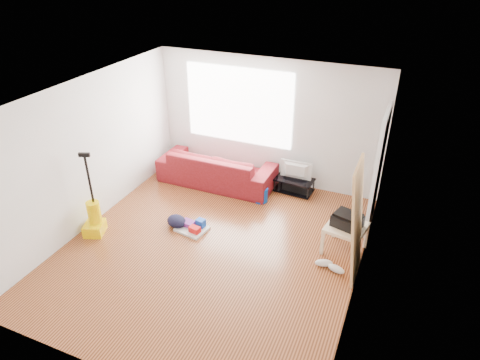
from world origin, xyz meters
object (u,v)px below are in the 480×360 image
at_px(side_table, 346,230).
at_px(bucket, 260,201).
at_px(cleaning_tray, 193,227).
at_px(tv_stand, 294,185).
at_px(vacuum, 94,219).
at_px(sofa, 217,182).
at_px(backpack, 177,226).

xyz_separation_m(side_table, bucket, (-1.74, 0.88, -0.40)).
xyz_separation_m(side_table, cleaning_tray, (-2.47, -0.44, -0.34)).
relative_size(tv_stand, bucket, 2.81).
bearing_deg(vacuum, cleaning_tray, 4.61).
bearing_deg(cleaning_tray, vacuum, -154.71).
bearing_deg(sofa, bucket, 163.47).
height_order(cleaning_tray, vacuum, vacuum).
relative_size(cleaning_tray, vacuum, 0.38).
xyz_separation_m(tv_stand, backpack, (-1.53, -1.92, -0.15)).
bearing_deg(bucket, tv_stand, 50.44).
bearing_deg(cleaning_tray, tv_stand, 57.50).
xyz_separation_m(bucket, cleaning_tray, (-0.73, -1.33, 0.05)).
bearing_deg(bucket, sofa, 163.47).
relative_size(bucket, backpack, 0.75).
relative_size(side_table, cleaning_tray, 1.19).
bearing_deg(vacuum, backpack, 9.79).
relative_size(tv_stand, vacuum, 0.52).
bearing_deg(sofa, vacuum, 63.79).
xyz_separation_m(sofa, cleaning_tray, (0.33, -1.64, 0.05)).
height_order(bucket, vacuum, vacuum).
xyz_separation_m(cleaning_tray, backpack, (-0.31, -0.01, -0.05)).
bearing_deg(vacuum, bucket, 21.78).
bearing_deg(side_table, tv_stand, 130.54).
xyz_separation_m(bucket, backpack, (-1.05, -1.34, 0.00)).
height_order(tv_stand, bucket, tv_stand).
bearing_deg(backpack, sofa, 108.44).
height_order(tv_stand, backpack, tv_stand).
bearing_deg(tv_stand, bucket, -125.76).
xyz_separation_m(bucket, vacuum, (-2.21, -2.02, 0.27)).
relative_size(side_table, vacuum, 0.45).
relative_size(bucket, cleaning_tray, 0.48).
distance_m(tv_stand, backpack, 2.46).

